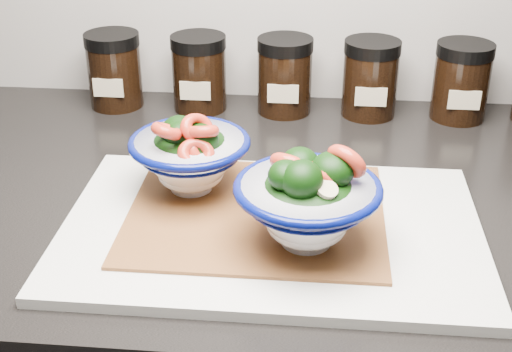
# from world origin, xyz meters

# --- Properties ---
(countertop) EXTENTS (3.50, 0.60, 0.04)m
(countertop) POSITION_xyz_m (0.00, 1.45, 0.88)
(countertop) COLOR black
(countertop) RESTS_ON cabinet
(cutting_board) EXTENTS (0.45, 0.30, 0.01)m
(cutting_board) POSITION_xyz_m (-0.12, 1.34, 0.91)
(cutting_board) COLOR silver
(cutting_board) RESTS_ON countertop
(bamboo_mat) EXTENTS (0.28, 0.24, 0.00)m
(bamboo_mat) POSITION_xyz_m (-0.14, 1.36, 0.91)
(bamboo_mat) COLOR #965C2D
(bamboo_mat) RESTS_ON cutting_board
(bowl_left) EXTENTS (0.14, 0.14, 0.11)m
(bowl_left) POSITION_xyz_m (-0.22, 1.41, 0.96)
(bowl_left) COLOR white
(bowl_left) RESTS_ON bamboo_mat
(bowl_right) EXTENTS (0.15, 0.15, 0.12)m
(bowl_right) POSITION_xyz_m (-0.08, 1.31, 0.96)
(bowl_right) COLOR white
(bowl_right) RESTS_ON bamboo_mat
(spice_jar_a) EXTENTS (0.08, 0.08, 0.11)m
(spice_jar_a) POSITION_xyz_m (-0.39, 1.69, 0.96)
(spice_jar_a) COLOR black
(spice_jar_a) RESTS_ON countertop
(spice_jar_b) EXTENTS (0.08, 0.08, 0.11)m
(spice_jar_b) POSITION_xyz_m (-0.26, 1.69, 0.96)
(spice_jar_b) COLOR black
(spice_jar_b) RESTS_ON countertop
(spice_jar_c) EXTENTS (0.08, 0.08, 0.11)m
(spice_jar_c) POSITION_xyz_m (-0.13, 1.69, 0.96)
(spice_jar_c) COLOR black
(spice_jar_c) RESTS_ON countertop
(spice_jar_d) EXTENTS (0.08, 0.08, 0.11)m
(spice_jar_d) POSITION_xyz_m (-0.00, 1.69, 0.96)
(spice_jar_d) COLOR black
(spice_jar_d) RESTS_ON countertop
(spice_jar_e) EXTENTS (0.08, 0.08, 0.11)m
(spice_jar_e) POSITION_xyz_m (0.13, 1.69, 0.96)
(spice_jar_e) COLOR black
(spice_jar_e) RESTS_ON countertop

